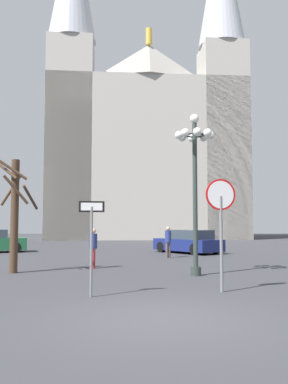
{
  "coord_description": "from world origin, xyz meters",
  "views": [
    {
      "loc": [
        -0.67,
        -7.83,
        1.81
      ],
      "look_at": [
        0.43,
        19.77,
        3.86
      ],
      "focal_mm": 38.51,
      "sensor_mm": 36.0,
      "label": 1
    }
  ],
  "objects": [
    {
      "name": "ground_plane",
      "position": [
        0.0,
        0.0,
        0.0
      ],
      "size": [
        120.0,
        120.0,
        0.0
      ],
      "primitive_type": "plane",
      "color": "#38383D"
    },
    {
      "name": "pedestrian_standing",
      "position": [
        -2.03,
        8.67,
        0.94
      ],
      "size": [
        0.32,
        0.32,
        1.57
      ],
      "color": "maroon",
      "rests_on": "ground"
    },
    {
      "name": "parked_car_near_navy",
      "position": [
        2.94,
        16.61,
        0.65
      ],
      "size": [
        3.98,
        4.52,
        1.37
      ],
      "color": "navy",
      "rests_on": "ground"
    },
    {
      "name": "one_way_arrow_sign",
      "position": [
        -1.56,
        2.35,
        1.49
      ],
      "size": [
        0.63,
        0.11,
        2.33
      ],
      "color": "slate",
      "rests_on": "ground"
    },
    {
      "name": "street_lamp",
      "position": [
        1.66,
        6.27,
        3.74
      ],
      "size": [
        1.38,
        1.38,
        5.6
      ],
      "color": "#2D3833",
      "rests_on": "ground"
    },
    {
      "name": "bare_tree",
      "position": [
        -4.75,
        7.23,
        2.22
      ],
      "size": [
        1.35,
        1.29,
        4.1
      ],
      "color": "#473323",
      "rests_on": "ground"
    },
    {
      "name": "cathedral",
      "position": [
        1.47,
        38.59,
        12.37
      ],
      "size": [
        22.21,
        11.46,
        38.43
      ],
      "color": "#ADA89E",
      "rests_on": "ground"
    },
    {
      "name": "pedestrian_walking",
      "position": [
        1.42,
        13.42,
        0.96
      ],
      "size": [
        0.32,
        0.32,
        1.6
      ],
      "color": "#594C47",
      "rests_on": "ground"
    },
    {
      "name": "stop_sign",
      "position": [
        1.79,
        2.92,
        2.09
      ],
      "size": [
        0.82,
        0.19,
        2.96
      ],
      "color": "slate",
      "rests_on": "ground"
    }
  ]
}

